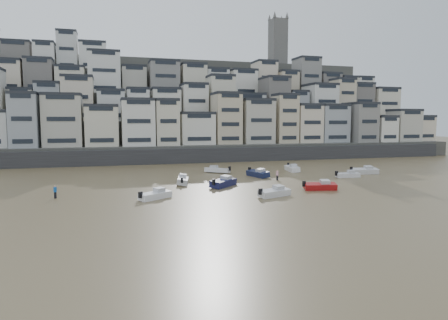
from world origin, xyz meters
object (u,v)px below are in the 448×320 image
object	(u,v)px
boat_h	(217,169)
boat_j	(155,194)
boat_c	(223,181)
boat_i	(292,167)
person_blue	(55,192)
boat_g	(365,170)
boat_b	(320,185)
boat_d	(348,174)
person_pink	(277,175)
boat_f	(183,179)
boat_a	(274,191)
boat_e	(258,173)

from	to	relation	value
boat_h	boat_j	distance (m)	27.32
boat_c	boat_h	bearing A→B (deg)	33.42
boat_i	person_blue	distance (m)	45.44
boat_g	boat_b	bearing A→B (deg)	-132.79
boat_c	boat_j	world-z (taller)	boat_c
boat_i	boat_j	distance (m)	36.38
boat_d	person_pink	xyz separation A→B (m)	(-13.50, 0.48, 0.23)
boat_g	boat_h	world-z (taller)	boat_g
person_blue	person_pink	bearing A→B (deg)	11.10
boat_b	boat_f	size ratio (longest dim) A/B	0.95
boat_h	boat_i	xyz separation A→B (m)	(15.00, -1.99, 0.07)
boat_j	boat_d	bearing A→B (deg)	-18.09
boat_i	boat_g	bearing A→B (deg)	65.27
boat_g	person_blue	world-z (taller)	person_blue
boat_a	boat_c	xyz separation A→B (m)	(-4.25, 9.82, 0.13)
boat_h	boat_i	size ratio (longest dim) A/B	0.92
boat_f	person_blue	size ratio (longest dim) A/B	3.12
boat_a	boat_e	bearing A→B (deg)	56.27
boat_c	boat_i	world-z (taller)	boat_c
person_pink	boat_h	bearing A→B (deg)	120.61
boat_b	boat_j	size ratio (longest dim) A/B	1.01
boat_c	person_pink	size ratio (longest dim) A/B	3.52
boat_g	boat_h	size ratio (longest dim) A/B	1.06
boat_e	boat_i	distance (m)	10.94
boat_d	boat_g	world-z (taller)	boat_g
boat_d	boat_e	size ratio (longest dim) A/B	0.82
boat_j	boat_b	bearing A→B (deg)	-34.38
boat_a	boat_g	size ratio (longest dim) A/B	0.92
boat_g	boat_j	xyz separation A→B (m)	(-41.08, -13.44, -0.08)
boat_i	boat_c	bearing A→B (deg)	-43.67
boat_f	person_blue	world-z (taller)	person_blue
boat_j	person_pink	world-z (taller)	person_pink
boat_f	boat_h	size ratio (longest dim) A/B	1.01
boat_g	person_pink	size ratio (longest dim) A/B	3.26
boat_b	boat_h	distance (m)	24.85
boat_a	boat_d	distance (m)	23.89
boat_i	person_blue	size ratio (longest dim) A/B	3.36
boat_c	boat_f	world-z (taller)	boat_c
person_blue	boat_c	bearing A→B (deg)	7.01
boat_b	boat_h	xyz separation A→B (m)	(-9.27, 23.05, 0.03)
boat_a	boat_b	bearing A→B (deg)	-0.85
boat_e	person_pink	size ratio (longest dim) A/B	3.29
boat_b	boat_g	bearing A→B (deg)	49.38
boat_a	boat_h	world-z (taller)	boat_h
boat_g	boat_h	bearing A→B (deg)	169.13
boat_e	boat_b	bearing A→B (deg)	-0.19
boat_b	boat_i	distance (m)	21.83
boat_e	person_pink	xyz separation A→B (m)	(1.71, -4.77, 0.09)
boat_a	boat_f	distance (m)	17.13
boat_e	boat_a	bearing A→B (deg)	-28.10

